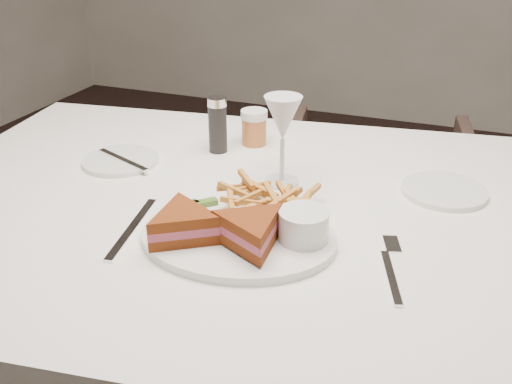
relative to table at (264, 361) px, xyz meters
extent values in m
cube|color=white|center=(0.00, 0.00, 0.00)|extent=(1.50, 1.10, 0.75)
imported|color=#4D372F|center=(0.08, 0.88, -0.05)|extent=(0.71, 0.68, 0.64)
ellipsoid|color=white|center=(0.00, -0.13, 0.38)|extent=(0.35, 0.29, 0.01)
cube|color=silver|center=(-0.18, -0.16, 0.38)|extent=(0.05, 0.20, 0.00)
cylinder|color=white|center=(-0.35, 0.07, 0.38)|extent=(0.16, 0.16, 0.01)
cylinder|color=white|center=(0.30, 0.16, 0.38)|extent=(0.16, 0.16, 0.01)
cylinder|color=black|center=(-0.18, 0.20, 0.44)|extent=(0.04, 0.04, 0.12)
cylinder|color=#B05F2A|center=(-0.13, 0.27, 0.42)|extent=(0.06, 0.06, 0.08)
cube|color=#456D26|center=(-0.09, -0.07, 0.40)|extent=(0.05, 0.05, 0.01)
cube|color=#456D26|center=(-0.12, -0.09, 0.40)|extent=(0.04, 0.06, 0.01)
cylinder|color=white|center=(0.10, -0.11, 0.42)|extent=(0.08, 0.08, 0.05)
camera|label=1|loc=(0.31, -0.86, 0.86)|focal=40.00mm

